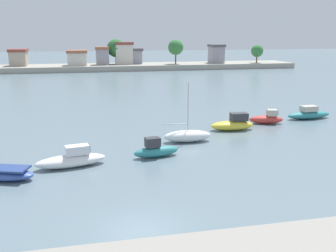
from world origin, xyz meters
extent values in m
plane|color=slate|center=(0.00, 0.00, 0.00)|extent=(400.00, 400.00, 0.00)
ellipsoid|color=#3856A8|center=(-8.16, 8.88, 0.37)|extent=(4.59, 2.98, 0.74)
cube|color=navy|center=(-8.16, 8.88, 0.81)|extent=(3.69, 2.45, 0.13)
ellipsoid|color=white|center=(-3.73, 10.53, 0.46)|extent=(5.43, 2.54, 0.92)
cube|color=silver|center=(-3.23, 10.63, 1.26)|extent=(1.87, 1.21, 0.68)
cube|color=black|center=(-2.38, 10.79, 1.33)|extent=(0.23, 0.81, 0.48)
ellipsoid|color=teal|center=(2.96, 11.48, 0.44)|extent=(3.87, 1.70, 0.88)
cube|color=#333338|center=(2.65, 11.43, 1.26)|extent=(1.26, 0.96, 0.76)
cube|color=black|center=(3.22, 11.52, 1.34)|extent=(0.19, 0.71, 0.53)
ellipsoid|color=white|center=(6.58, 15.18, 0.54)|extent=(4.46, 1.68, 1.09)
cylinder|color=silver|center=(6.59, 15.18, 3.29)|extent=(0.10, 0.10, 4.42)
cylinder|color=#B7B7BC|center=(5.40, 15.22, 1.72)|extent=(2.36, 0.15, 0.08)
ellipsoid|color=yellow|center=(12.22, 18.42, 0.49)|extent=(4.60, 1.91, 0.98)
cube|color=#333338|center=(12.93, 18.39, 1.38)|extent=(1.76, 1.04, 0.79)
cube|color=black|center=(13.80, 18.36, 1.46)|extent=(0.11, 0.88, 0.56)
ellipsoid|color=#C63833|center=(16.98, 20.33, 0.45)|extent=(3.92, 2.16, 0.91)
cube|color=#BCB2A3|center=(17.58, 20.19, 1.24)|extent=(1.24, 1.16, 0.68)
cube|color=black|center=(18.09, 20.06, 1.31)|extent=(0.28, 0.84, 0.47)
ellipsoid|color=teal|center=(23.00, 21.52, 0.46)|extent=(5.61, 1.91, 0.91)
cube|color=#BCB2A3|center=(22.94, 21.51, 1.22)|extent=(1.92, 1.20, 0.62)
cube|color=black|center=(23.87, 21.57, 1.28)|extent=(0.14, 0.97, 0.43)
cube|color=#9E998C|center=(0.00, 87.43, 0.72)|extent=(112.08, 11.98, 1.44)
cube|color=#B2A38E|center=(-19.38, 88.70, 3.23)|extent=(4.08, 5.19, 3.59)
cube|color=brown|center=(-19.38, 88.70, 5.38)|extent=(4.48, 5.70, 0.70)
cube|color=beige|center=(-4.43, 86.70, 3.06)|extent=(4.84, 5.11, 3.25)
cube|color=#995B42|center=(-4.43, 86.70, 5.04)|extent=(5.33, 5.62, 0.70)
cube|color=#99939E|center=(2.20, 87.53, 3.46)|extent=(3.33, 3.67, 4.04)
cube|color=#995B42|center=(2.20, 87.53, 5.83)|extent=(3.67, 4.04, 0.70)
cube|color=beige|center=(8.10, 88.33, 4.06)|extent=(4.63, 3.34, 5.24)
cube|color=brown|center=(8.10, 88.33, 7.03)|extent=(5.09, 3.68, 0.70)
cube|color=#99939E|center=(10.00, 89.10, 3.20)|extent=(6.03, 3.82, 3.53)
cube|color=#565156|center=(10.00, 89.10, 5.32)|extent=(6.63, 4.20, 0.70)
cube|color=#99939E|center=(34.35, 86.99, 3.70)|extent=(3.56, 4.54, 4.52)
cube|color=#565156|center=(34.35, 86.99, 6.30)|extent=(3.91, 4.99, 0.70)
cylinder|color=brown|center=(45.96, 85.03, 2.42)|extent=(0.36, 0.36, 1.97)
sphere|color=#387A3D|center=(45.96, 85.03, 4.80)|extent=(3.48, 3.48, 3.48)
cylinder|color=brown|center=(6.03, 89.07, 2.61)|extent=(0.36, 0.36, 2.34)
sphere|color=#2D6B33|center=(6.03, 89.07, 5.73)|extent=(4.89, 4.89, 4.89)
cylinder|color=brown|center=(22.18, 85.97, 2.86)|extent=(0.36, 0.36, 2.84)
sphere|color=#387A3D|center=(22.18, 85.97, 5.96)|extent=(4.21, 4.21, 4.21)
camera|label=1|loc=(-2.27, -17.29, 9.80)|focal=40.38mm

